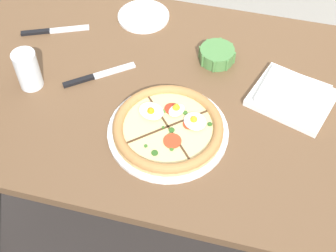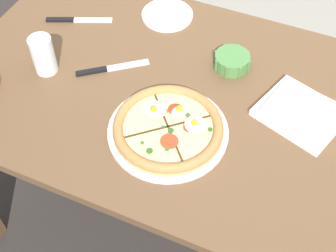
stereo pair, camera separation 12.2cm
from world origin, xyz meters
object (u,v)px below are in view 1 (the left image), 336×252
Objects in this scene: side_saucer at (144,16)px; knife_spare at (54,31)px; ramekin_bowl at (217,54)px; napkin_folded at (292,97)px; knife_main at (99,75)px; pizza at (168,128)px; water_glass at (28,72)px; dining_table at (212,119)px.

knife_spare is at bearing -151.61° from side_saucer.
ramekin_bowl is 0.43× the size of napkin_folded.
side_saucer is (-0.51, 0.25, -0.01)m from napkin_folded.
ramekin_bowl is 0.61× the size of knife_main.
knife_spare is (-0.53, 0.00, -0.02)m from ramekin_bowl.
pizza reaches higher than knife_main.
knife_main is at bearing -154.56° from ramekin_bowl.
pizza is at bearing -57.29° from knife_spare.
dining_table is at bearing 8.11° from water_glass.
ramekin_bowl is at bearing 155.07° from napkin_folded.
water_glass is at bearing -171.89° from dining_table.
side_saucer is at bearing 152.63° from ramekin_bowl.
ramekin_bowl reaches higher than dining_table.
pizza is (-0.10, -0.15, 0.11)m from dining_table.
water_glass reaches higher than knife_main.
napkin_folded is 1.27× the size of knife_spare.
napkin_folded is at bearing -33.43° from knife_main.
napkin_folded reaches higher than side_saucer.
water_glass is (-0.50, -0.23, 0.03)m from ramekin_bowl.
knife_spare is 0.24m from water_glass.
dining_table is 8.64× the size of knife_main.
ramekin_bowl is at bearing -23.35° from knife_spare.
napkin_folded is 0.77m from knife_spare.
knife_spare is 1.22× the size of side_saucer.
knife_main and knife_spare have the same top height.
ramekin_bowl is 0.53m from knife_spare.
knife_spare is 1.75× the size of water_glass.
water_glass reaches higher than napkin_folded.
napkin_folded is (0.31, 0.20, -0.00)m from pizza.
pizza reaches higher than side_saucer.
ramekin_bowl is 0.36m from knife_main.
ramekin_bowl reaches higher than side_saucer.
dining_table is 14.26× the size of ramekin_bowl.
side_saucer is at bearing 134.66° from dining_table.
ramekin_bowl is (0.07, 0.31, 0.00)m from pizza.
ramekin_bowl is 0.95× the size of water_glass.
side_saucer is (-0.27, 0.14, -0.02)m from ramekin_bowl.
knife_main and side_saucer have the same top height.
water_glass is at bearing 170.11° from pizza.
napkin_folded reaches higher than knife_main.
knife_main is (-0.32, -0.15, -0.02)m from ramekin_bowl.
water_glass reaches higher than pizza.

